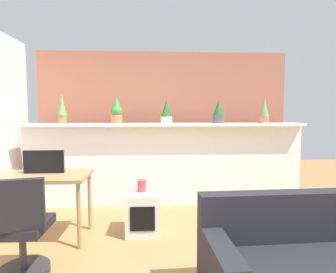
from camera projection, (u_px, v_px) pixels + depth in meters
name	position (u px, v px, depth m)	size (l,w,h in m)	color
divider_wall	(165.00, 165.00, 4.33)	(4.29, 0.16, 1.25)	white
plant_shelf	(165.00, 125.00, 4.24)	(4.29, 0.36, 0.04)	white
brick_wall_behind	(164.00, 124.00, 4.87)	(4.29, 0.10, 2.50)	#AD664C
potted_plant_0	(62.00, 110.00, 4.12)	(0.13, 0.13, 0.45)	#C66B42
potted_plant_1	(117.00, 111.00, 4.21)	(0.18, 0.18, 0.42)	#C66B42
potted_plant_2	(166.00, 111.00, 4.22)	(0.17, 0.17, 0.37)	silver
potted_plant_3	(219.00, 111.00, 4.27)	(0.17, 0.17, 0.37)	#4C4C51
potted_plant_4	(264.00, 111.00, 4.34)	(0.15, 0.15, 0.40)	#C66B42
desk	(39.00, 182.00, 3.10)	(1.10, 0.60, 0.75)	#99754C
tv_monitor	(44.00, 162.00, 3.16)	(0.45, 0.04, 0.27)	black
office_chair	(21.00, 236.00, 2.36)	(0.48, 0.49, 0.91)	#262628
side_cube_shelf	(143.00, 213.00, 3.30)	(0.40, 0.41, 0.50)	silver
vase_on_shelf	(142.00, 186.00, 3.30)	(0.11, 0.11, 0.14)	#CC3D47
couch	(310.00, 270.00, 2.03)	(1.59, 0.82, 0.80)	black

